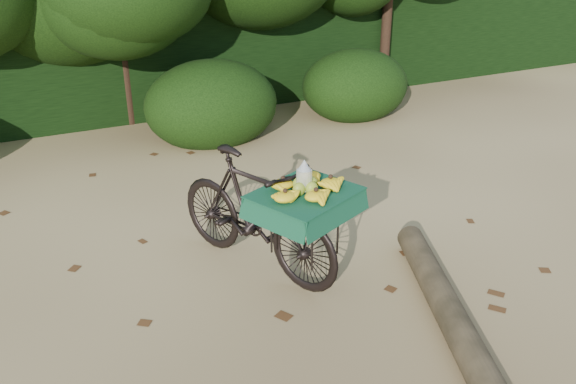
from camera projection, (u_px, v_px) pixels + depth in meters
name	position (u px, v px, depth m)	size (l,w,h in m)	color
ground	(211.00, 317.00, 5.23)	(80.00, 80.00, 0.00)	tan
vendor_bicycle	(257.00, 212.00, 5.69)	(1.43, 2.05, 1.19)	black
fallen_log	(469.00, 350.00, 4.65)	(0.26, 0.26, 3.53)	brown
hedge_backdrop	(84.00, 61.00, 10.00)	(26.00, 1.80, 1.80)	black
tree_row	(34.00, 0.00, 8.63)	(14.50, 2.00, 4.00)	black
bush_clumps	(145.00, 117.00, 8.75)	(8.80, 1.70, 0.90)	black
leaf_litter	(189.00, 278.00, 5.76)	(7.00, 7.30, 0.01)	#4E2D14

